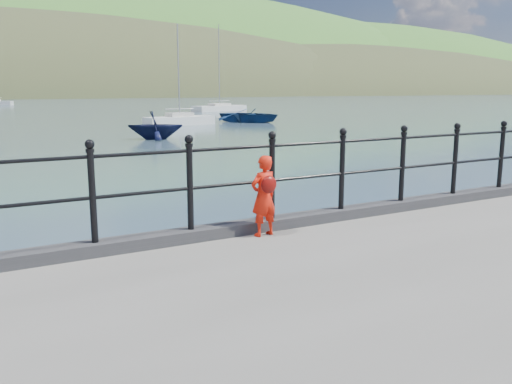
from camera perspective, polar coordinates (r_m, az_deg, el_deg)
ground at (r=7.66m, az=-2.89°, el=-11.44°), size 600.00×600.00×0.00m
kerb at (r=7.19m, az=-2.43°, el=-3.89°), size 60.00×0.30×0.15m
railing at (r=7.04m, az=-2.48°, el=2.01°), size 18.11×0.11×1.20m
far_shore at (r=250.54m, az=-20.00°, el=4.39°), size 830.00×200.00×156.00m
child at (r=7.02m, az=0.83°, el=-0.36°), size 0.42×0.34×1.06m
launch_blue at (r=47.28m, az=-0.61°, el=8.07°), size 6.11×6.89×1.18m
launch_navy at (r=31.88m, az=-10.54°, el=6.93°), size 3.83×3.60×1.62m
sailboat_far at (r=70.30m, az=-3.86°, el=8.77°), size 8.08×4.32×10.93m
sailboat_near at (r=43.68m, az=-8.03°, el=7.41°), size 5.93×2.55×7.96m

